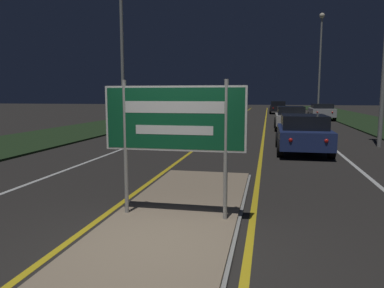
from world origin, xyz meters
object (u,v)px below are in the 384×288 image
(highway_sign, at_px, (174,123))
(car_receding_2, at_px, (322,111))
(streetlight_left_near, at_px, (121,15))
(streetlight_right_far, at_px, (320,51))
(car_receding_3, at_px, (278,107))
(car_receding_0, at_px, (303,133))
(car_approaching_0, at_px, (186,122))
(car_receding_1, at_px, (290,117))

(highway_sign, relative_size, car_receding_2, 0.59)
(highway_sign, bearing_deg, streetlight_left_near, 115.09)
(streetlight_right_far, distance_m, car_receding_3, 8.22)
(car_receding_0, relative_size, car_approaching_0, 0.93)
(car_receding_3, bearing_deg, highway_sign, -93.85)
(car_receding_0, relative_size, car_receding_3, 1.03)
(streetlight_left_near, relative_size, car_approaching_0, 2.36)
(car_approaching_0, bearing_deg, car_receding_3, 78.96)
(highway_sign, xyz_separation_m, streetlight_right_far, (6.58, 34.71, 4.87))
(highway_sign, relative_size, streetlight_right_far, 0.23)
(car_receding_0, bearing_deg, car_receding_3, 90.42)
(car_receding_3, height_order, car_approaching_0, car_approaching_0)
(highway_sign, height_order, car_receding_0, highway_sign)
(car_receding_1, bearing_deg, car_receding_2, 72.67)
(streetlight_left_near, bearing_deg, car_receding_0, -27.94)
(car_receding_2, bearing_deg, car_receding_1, -107.33)
(streetlight_right_far, distance_m, car_receding_0, 27.02)
(highway_sign, distance_m, car_approaching_0, 12.74)
(car_receding_0, bearing_deg, highway_sign, -108.34)
(car_receding_2, height_order, car_receding_3, car_receding_3)
(highway_sign, xyz_separation_m, car_receding_3, (2.62, 38.96, -0.94))
(streetlight_right_far, relative_size, car_receding_0, 2.43)
(streetlight_right_far, height_order, car_receding_0, streetlight_right_far)
(car_receding_0, distance_m, car_receding_3, 30.38)
(car_receding_1, height_order, car_receding_3, car_receding_1)
(streetlight_left_near, distance_m, car_receding_2, 20.14)
(car_receding_1, relative_size, car_approaching_0, 0.93)
(streetlight_left_near, xyz_separation_m, streetlight_right_far, (12.87, 21.27, 0.18))
(highway_sign, distance_m, car_receding_2, 28.95)
(streetlight_left_near, xyz_separation_m, car_receding_3, (8.91, 25.53, -5.63))
(streetlight_left_near, bearing_deg, car_receding_1, 26.54)
(car_receding_3, bearing_deg, streetlight_left_near, -109.24)
(car_receding_1, xyz_separation_m, car_approaching_0, (-5.44, -5.57, 0.02))
(highway_sign, relative_size, car_receding_1, 0.57)
(car_receding_0, distance_m, car_receding_2, 19.96)
(streetlight_left_near, height_order, car_receding_3, streetlight_left_near)
(highway_sign, relative_size, car_receding_0, 0.57)
(streetlight_left_near, height_order, car_receding_0, streetlight_left_near)
(car_approaching_0, bearing_deg, streetlight_left_near, 165.18)
(car_receding_0, xyz_separation_m, car_receding_3, (-0.22, 30.38, 0.02))
(streetlight_left_near, xyz_separation_m, car_receding_0, (9.13, -4.85, -5.65))
(car_receding_1, bearing_deg, car_receding_0, -90.27)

